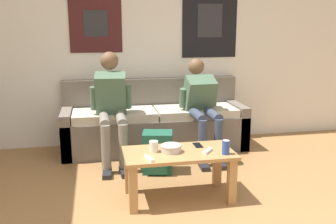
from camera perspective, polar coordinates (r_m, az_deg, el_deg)
wall_back at (r=4.89m, az=-2.15°, el=10.21°), size 10.00×0.07×2.55m
couch at (r=4.69m, az=-2.03°, el=-2.00°), size 2.24×0.69×0.86m
coffee_table at (r=3.33m, az=1.63°, el=-7.54°), size 0.96×0.50×0.44m
person_seated_adult at (r=4.21m, az=-8.59°, el=1.39°), size 0.47×0.89×1.23m
person_seated_teen at (r=4.40m, az=5.14°, el=1.34°), size 0.47×0.92×1.13m
backpack at (r=3.96m, az=-1.60°, el=-6.28°), size 0.35×0.34×0.43m
ceramic_bowl at (r=3.27m, az=0.47°, el=-5.48°), size 0.18×0.18×0.07m
pillar_candle at (r=3.28m, az=-2.20°, el=-5.27°), size 0.08×0.08×0.11m
drink_can_blue at (r=3.25m, az=8.80°, el=-5.33°), size 0.07×0.07×0.12m
game_controller_near_left at (r=3.29m, az=6.06°, el=-5.95°), size 0.12×0.13×0.03m
game_controller_near_right at (r=3.10m, az=-2.86°, el=-7.07°), size 0.07×0.15×0.03m
cell_phone at (r=3.46m, az=4.55°, el=-5.06°), size 0.07×0.14×0.01m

